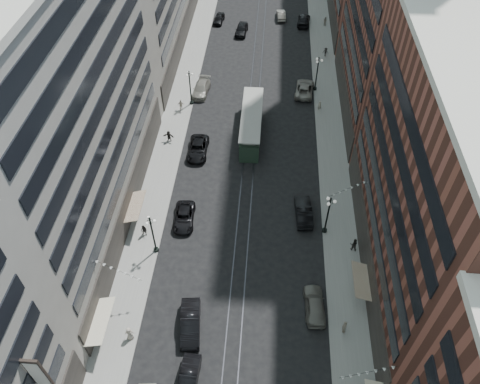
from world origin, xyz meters
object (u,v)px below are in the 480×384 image
(lamppost_se_far, at_px, (328,214))
(car_10, at_px, (304,211))
(car_7, at_px, (198,148))
(pedestrian_6, at_px, (181,105))
(pedestrian_4, at_px, (344,327))
(pedestrian_2, at_px, (144,231))
(car_13, at_px, (241,29))
(car_5, at_px, (188,380))
(car_12, at_px, (304,20))
(lamppost_sw_far, at_px, (153,233))
(pedestrian_extra_0, at_px, (325,21))
(lamppost_sw_mid, at_px, (190,87))
(car_2, at_px, (184,217))
(car_4, at_px, (315,305))
(car_8, at_px, (201,89))
(lamppost_se_mid, at_px, (317,73))
(streetcar, at_px, (251,124))
(car_9, at_px, (219,18))
(pedestrian_7, at_px, (354,244))
(car_11, at_px, (304,89))
(pedestrian_9, at_px, (326,52))
(pedestrian_8, at_px, (319,106))
(pedestrian_1, at_px, (129,333))
(car_14, at_px, (281,15))
(car_extra_0, at_px, (190,323))
(pedestrian_5, at_px, (169,136))

(lamppost_se_far, relative_size, car_10, 1.09)
(car_7, bearing_deg, pedestrian_6, 111.90)
(pedestrian_4, bearing_deg, lamppost_se_far, 15.76)
(pedestrian_2, bearing_deg, car_13, 101.10)
(car_5, bearing_deg, car_7, 98.96)
(car_12, distance_m, car_13, 12.07)
(lamppost_sw_far, distance_m, pedestrian_4, 21.24)
(pedestrian_2, height_order, car_13, pedestrian_2)
(pedestrian_extra_0, bearing_deg, lamppost_sw_mid, 92.40)
(car_2, height_order, car_4, car_4)
(car_8, distance_m, car_12, 28.33)
(lamppost_se_mid, bearing_deg, streetcar, -129.54)
(car_5, relative_size, car_9, 1.10)
(car_5, relative_size, pedestrian_7, 2.68)
(car_10, bearing_deg, pedestrian_6, -52.30)
(pedestrian_7, bearing_deg, car_12, -73.26)
(car_12, bearing_deg, lamppost_sw_mid, 62.93)
(car_8, xyz_separation_m, car_11, (15.65, 1.12, 0.01))
(lamppost_se_far, bearing_deg, pedestrian_9, 86.83)
(pedestrian_8, bearing_deg, streetcar, 15.68)
(pedestrian_1, xyz_separation_m, car_14, (13.35, 65.40, -0.30))
(car_8, bearing_deg, car_11, 9.14)
(lamppost_se_far, relative_size, pedestrian_8, 3.54)
(car_10, bearing_deg, car_extra_0, 49.15)
(pedestrian_2, distance_m, pedestrian_7, 23.00)
(pedestrian_1, distance_m, pedestrian_4, 20.04)
(car_extra_0, bearing_deg, car_9, 86.72)
(car_9, bearing_deg, pedestrian_8, -50.10)
(lamppost_se_far, bearing_deg, car_13, 105.55)
(pedestrian_9, bearing_deg, pedestrian_5, -124.79)
(pedestrian_7, bearing_deg, lamppost_sw_mid, -37.79)
(lamppost_se_mid, distance_m, car_9, 27.09)
(car_4, relative_size, car_9, 1.15)
(lamppost_sw_mid, bearing_deg, car_14, 65.37)
(pedestrian_2, bearing_deg, car_12, 90.16)
(car_9, relative_size, car_11, 0.73)
(pedestrian_2, height_order, pedestrian_7, pedestrian_7)
(car_12, xyz_separation_m, pedestrian_5, (-18.92, -35.04, 0.18))
(lamppost_sw_far, distance_m, car_4, 18.00)
(car_14, height_order, pedestrian_extra_0, pedestrian_extra_0)
(car_7, distance_m, pedestrian_6, 9.81)
(pedestrian_2, bearing_deg, pedestrian_9, 81.23)
(lamppost_sw_far, xyz_separation_m, car_8, (1.08, 30.01, -2.32))
(lamppost_sw_mid, height_order, car_2, lamppost_sw_mid)
(car_2, height_order, car_9, car_9)
(car_13, height_order, pedestrian_8, pedestrian_8)
(car_4, height_order, car_8, car_4)
(car_10, distance_m, pedestrian_7, 6.95)
(car_2, bearing_deg, pedestrian_9, 61.12)
(car_5, bearing_deg, car_9, 96.47)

